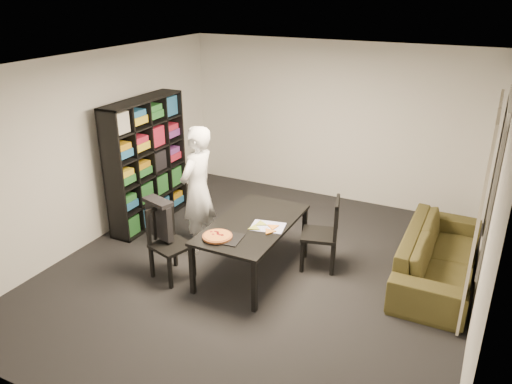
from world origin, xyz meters
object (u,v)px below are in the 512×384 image
at_px(pepperoni_pizza, 217,236).
at_px(chair_right, 327,229).
at_px(baking_tray, 225,238).
at_px(sofa, 439,255).
at_px(dining_table, 252,227).
at_px(bookshelf, 147,162).
at_px(chair_left, 167,237).
at_px(person, 197,190).

bearing_deg(pepperoni_pizza, chair_right, 46.27).
height_order(baking_tray, sofa, baking_tray).
relative_size(chair_right, sofa, 0.45).
bearing_deg(dining_table, sofa, 22.02).
xyz_separation_m(dining_table, sofa, (2.14, 0.86, -0.30)).
relative_size(bookshelf, sofa, 0.89).
relative_size(bookshelf, baking_tray, 4.75).
height_order(pepperoni_pizza, sofa, pepperoni_pizza).
relative_size(dining_table, sofa, 0.76).
bearing_deg(dining_table, chair_right, 31.60).
xyz_separation_m(dining_table, chair_right, (0.80, 0.49, -0.07)).
bearing_deg(sofa, chair_left, 114.83).
bearing_deg(chair_left, pepperoni_pizza, -72.82).
bearing_deg(dining_table, pepperoni_pizza, -108.92).
bearing_deg(baking_tray, person, 138.50).
relative_size(chair_left, baking_tray, 2.29).
bearing_deg(pepperoni_pizza, person, 134.32).
height_order(dining_table, chair_left, chair_left).
xyz_separation_m(dining_table, person, (-0.93, 0.22, 0.25)).
xyz_separation_m(chair_left, baking_tray, (0.80, 0.04, 0.16)).
distance_m(bookshelf, baking_tray, 2.26).
distance_m(chair_left, chair_right, 2.00).
bearing_deg(sofa, pepperoni_pizza, 121.16).
xyz_separation_m(chair_right, sofa, (1.33, 0.37, -0.23)).
bearing_deg(sofa, chair_right, 105.50).
relative_size(person, baking_tray, 4.34).
relative_size(person, pepperoni_pizza, 4.96).
bearing_deg(person, pepperoni_pizza, 45.37).
bearing_deg(chair_right, chair_left, -73.21).
bearing_deg(person, baking_tray, 49.55).
distance_m(dining_table, person, 0.99).
xyz_separation_m(person, sofa, (3.06, 0.64, -0.56)).
bearing_deg(baking_tray, sofa, 31.28).
distance_m(pepperoni_pizza, sofa, 2.74).
bearing_deg(chair_right, person, -95.53).
xyz_separation_m(bookshelf, sofa, (4.19, 0.25, -0.64)).
distance_m(chair_right, sofa, 1.40).
distance_m(dining_table, chair_right, 0.95).
bearing_deg(sofa, bookshelf, 93.37).
relative_size(chair_left, sofa, 0.43).
height_order(bookshelf, dining_table, bookshelf).
xyz_separation_m(chair_left, person, (-0.02, 0.77, 0.35)).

